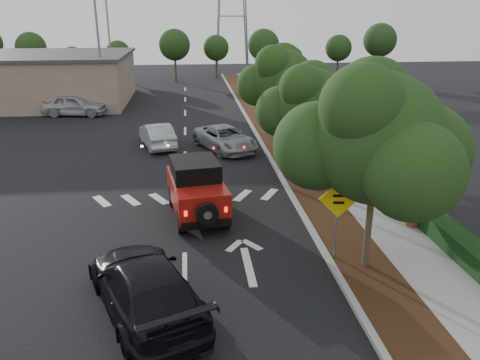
{
  "coord_description": "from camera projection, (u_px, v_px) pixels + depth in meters",
  "views": [
    {
      "loc": [
        0.32,
        -12.83,
        7.58
      ],
      "look_at": [
        2.06,
        3.0,
        1.82
      ],
      "focal_mm": 35.0,
      "sensor_mm": 36.0,
      "label": 1
    }
  ],
  "objects": [
    {
      "name": "light_pole_a",
      "position": [
        105.0,
        110.0,
        38.17
      ],
      "size": [
        2.0,
        0.22,
        9.0
      ],
      "primitive_type": null,
      "color": "slate",
      "rests_on": "ground"
    },
    {
      "name": "speed_hump_sign",
      "position": [
        338.0,
        209.0,
        14.47
      ],
      "size": [
        1.23,
        0.16,
        2.63
      ],
      "rotation": [
        0.0,
        0.0,
        -0.11
      ],
      "color": "slate",
      "rests_on": "ground"
    },
    {
      "name": "silver_sedan_oncoming",
      "position": [
        157.0,
        135.0,
        27.56
      ],
      "size": [
        2.52,
        4.49,
        1.4
      ],
      "primitive_type": "imported",
      "rotation": [
        0.0,
        0.0,
        3.4
      ],
      "color": "#A6A9AE",
      "rests_on": "ground"
    },
    {
      "name": "silver_suv_ahead",
      "position": [
        225.0,
        138.0,
        26.96
      ],
      "size": [
        3.99,
        5.32,
        1.34
      ],
      "primitive_type": "imported",
      "rotation": [
        0.0,
        0.0,
        0.41
      ],
      "color": "#929499",
      "rests_on": "ground"
    },
    {
      "name": "street_tree_mid",
      "position": [
        309.0,
        189.0,
        21.19
      ],
      "size": [
        3.2,
        3.2,
        5.32
      ],
      "primitive_type": null,
      "color": "black",
      "rests_on": "ground"
    },
    {
      "name": "curb",
      "position": [
        267.0,
        153.0,
        26.2
      ],
      "size": [
        0.2,
        70.0,
        0.15
      ],
      "primitive_type": "cube",
      "color": "#9E9B93",
      "rests_on": "ground"
    },
    {
      "name": "parked_suv",
      "position": [
        75.0,
        105.0,
        35.75
      ],
      "size": [
        5.04,
        2.65,
        1.64
      ],
      "primitive_type": "imported",
      "rotation": [
        0.0,
        0.0,
        1.42
      ],
      "color": "#ABACB2",
      "rests_on": "ground"
    },
    {
      "name": "light_pole_b",
      "position": [
        114.0,
        87.0,
        49.29
      ],
      "size": [
        2.0,
        0.22,
        9.0
      ],
      "primitive_type": null,
      "color": "slate",
      "rests_on": "ground"
    },
    {
      "name": "transmission_tower",
      "position": [
        232.0,
        74.0,
        60.02
      ],
      "size": [
        7.0,
        4.0,
        28.0
      ],
      "primitive_type": null,
      "color": "slate",
      "rests_on": "ground"
    },
    {
      "name": "red_jeep",
      "position": [
        196.0,
        187.0,
        18.23
      ],
      "size": [
        2.41,
        4.41,
        2.18
      ],
      "rotation": [
        0.0,
        0.0,
        0.14
      ],
      "color": "black",
      "rests_on": "ground"
    },
    {
      "name": "ground",
      "position": [
        185.0,
        270.0,
        14.54
      ],
      "size": [
        120.0,
        120.0,
        0.0
      ],
      "primitive_type": "plane",
      "color": "black",
      "rests_on": "ground"
    },
    {
      "name": "street_tree_far",
      "position": [
        281.0,
        149.0,
        27.27
      ],
      "size": [
        3.4,
        3.4,
        5.62
      ],
      "primitive_type": null,
      "color": "black",
      "rests_on": "ground"
    },
    {
      "name": "street_tree_near",
      "position": [
        364.0,
        268.0,
        14.65
      ],
      "size": [
        3.8,
        3.8,
        5.92
      ],
      "primitive_type": null,
      "color": "black",
      "rests_on": "ground"
    },
    {
      "name": "terracotta_planter",
      "position": [
        415.0,
        210.0,
        17.1
      ],
      "size": [
        0.62,
        0.62,
        1.08
      ],
      "rotation": [
        0.0,
        0.0,
        -0.01
      ],
      "color": "brown",
      "rests_on": "ground"
    },
    {
      "name": "black_suv_oncoming",
      "position": [
        145.0,
        287.0,
        12.25
      ],
      "size": [
        4.0,
        5.78,
        1.55
      ],
      "primitive_type": "imported",
      "rotation": [
        0.0,
        0.0,
        3.52
      ],
      "color": "black",
      "rests_on": "ground"
    },
    {
      "name": "sidewalk",
      "position": [
        318.0,
        152.0,
        26.51
      ],
      "size": [
        2.0,
        70.0,
        0.12
      ],
      "primitive_type": "cube",
      "color": "gray",
      "rests_on": "ground"
    },
    {
      "name": "hedge",
      "position": [
        342.0,
        145.0,
        26.54
      ],
      "size": [
        0.8,
        70.0,
        0.8
      ],
      "primitive_type": "cube",
      "color": "black",
      "rests_on": "ground"
    },
    {
      "name": "planting_strip",
      "position": [
        285.0,
        153.0,
        26.31
      ],
      "size": [
        1.8,
        70.0,
        0.12
      ],
      "primitive_type": "cube",
      "color": "black",
      "rests_on": "ground"
    }
  ]
}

